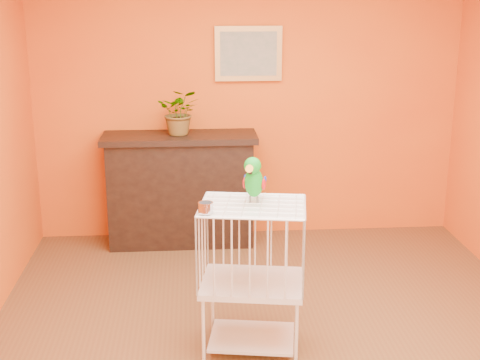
{
  "coord_description": "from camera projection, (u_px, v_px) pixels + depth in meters",
  "views": [
    {
      "loc": [
        -0.55,
        -3.98,
        2.32
      ],
      "look_at": [
        -0.24,
        0.06,
        1.16
      ],
      "focal_mm": 50.0,
      "sensor_mm": 36.0,
      "label": 1
    }
  ],
  "objects": [
    {
      "name": "ground",
      "position": [
        277.0,
        348.0,
        4.49
      ],
      "size": [
        4.5,
        4.5,
        0.0
      ],
      "primitive_type": "plane",
      "color": "brown",
      "rests_on": "ground"
    },
    {
      "name": "room_shell",
      "position": [
        280.0,
        115.0,
        4.05
      ],
      "size": [
        4.5,
        4.5,
        4.5
      ],
      "color": "#DC5E14",
      "rests_on": "ground"
    },
    {
      "name": "console_cabinet",
      "position": [
        181.0,
        189.0,
        6.22
      ],
      "size": [
        1.41,
        0.51,
        1.05
      ],
      "color": "black",
      "rests_on": "ground"
    },
    {
      "name": "potted_plant",
      "position": [
        180.0,
        116.0,
        6.06
      ],
      "size": [
        0.42,
        0.46,
        0.33
      ],
      "primitive_type": "imported",
      "rotation": [
        0.0,
        0.0,
        -0.12
      ],
      "color": "#26722D",
      "rests_on": "console_cabinet"
    },
    {
      "name": "framed_picture",
      "position": [
        248.0,
        54.0,
        6.13
      ],
      "size": [
        0.62,
        0.04,
        0.5
      ],
      "color": "#B68241",
      "rests_on": "room_shell"
    },
    {
      "name": "birdcage",
      "position": [
        252.0,
        276.0,
        4.34
      ],
      "size": [
        0.73,
        0.6,
        1.01
      ],
      "rotation": [
        0.0,
        0.0,
        -0.16
      ],
      "color": "silver",
      "rests_on": "ground"
    },
    {
      "name": "feed_cup",
      "position": [
        206.0,
        208.0,
        4.04
      ],
      "size": [
        0.09,
        0.09,
        0.07
      ],
      "primitive_type": "cylinder",
      "color": "silver",
      "rests_on": "birdcage"
    },
    {
      "name": "parrot",
      "position": [
        254.0,
        179.0,
        4.21
      ],
      "size": [
        0.17,
        0.28,
        0.31
      ],
      "rotation": [
        0.0,
        0.0,
        -0.36
      ],
      "color": "#59544C",
      "rests_on": "birdcage"
    }
  ]
}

